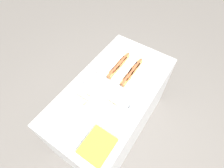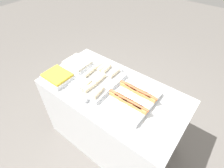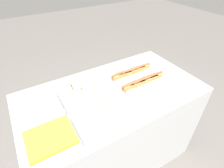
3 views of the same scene
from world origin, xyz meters
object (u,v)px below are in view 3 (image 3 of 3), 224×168
Objects in this scene: tray_hotdogs at (137,79)px; serving_spoon_near at (119,118)px; tray_side_front at (51,140)px; tray_side_back at (40,109)px; serving_spoon_far at (85,77)px; tray_wraps at (92,96)px.

tray_hotdogs is 0.45m from serving_spoon_near.
tray_side_front reaches higher than serving_spoon_near.
serving_spoon_far is (0.43, 0.22, -0.02)m from tray_side_back.
tray_side_front is at bearing -90.00° from tray_side_back.
tray_side_back is 0.54m from serving_spoon_near.
serving_spoon_near is at bearing -142.00° from tray_hotdogs.
tray_wraps reaches higher than tray_side_back.
tray_side_front is (-0.37, -0.23, -0.00)m from tray_wraps.
tray_hotdogs is 0.42m from tray_wraps.
tray_side_back is at bearing 175.77° from tray_hotdogs.
serving_spoon_near is at bearing -90.18° from serving_spoon_far.
serving_spoon_far is (-0.35, 0.27, -0.02)m from tray_hotdogs.
tray_side_back is 0.48m from serving_spoon_far.
tray_side_front is 0.66m from serving_spoon_far.
tray_wraps reaches higher than serving_spoon_near.
serving_spoon_near is at bearing -37.60° from tray_side_back.
tray_side_back is 1.22× the size of serving_spoon_far.
tray_side_front is 0.43m from serving_spoon_near.
tray_wraps is (-0.42, 0.00, -0.00)m from tray_hotdogs.
tray_side_front is at bearing 173.71° from serving_spoon_near.
tray_wraps reaches higher than serving_spoon_far.
tray_wraps is 2.10× the size of serving_spoon_far.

